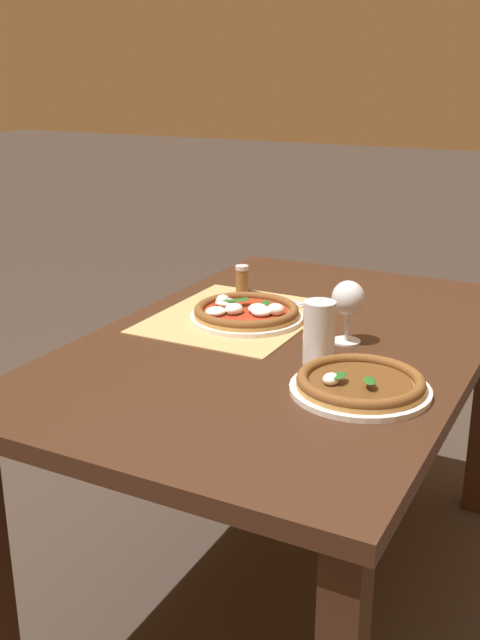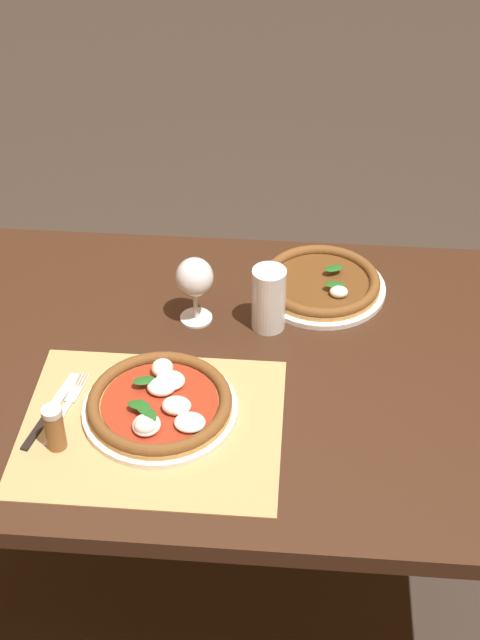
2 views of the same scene
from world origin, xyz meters
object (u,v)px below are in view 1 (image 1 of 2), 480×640
at_px(pizza_far, 360,384).
at_px(pepper_shaker, 242,282).
at_px(pizza_near, 246,312).
at_px(fork, 274,300).
at_px(knife, 274,297).
at_px(pint_glass, 319,334).
at_px(wine_glass, 348,301).

xyz_separation_m(pizza_far, pepper_shaker, (-0.48, -0.52, 0.03)).
distance_m(pizza_near, pepper_shaker, 0.21).
distance_m(fork, knife, 0.03).
distance_m(pint_glass, fork, 0.47).
distance_m(pizza_near, pint_glass, 0.34).
height_order(pizza_far, pint_glass, pint_glass).
distance_m(pizza_far, knife, 0.67).
height_order(pizza_near, pizza_far, pizza_near).
bearing_deg(fork, wine_glass, 53.89).
xyz_separation_m(pizza_near, pepper_shaker, (-0.18, -0.10, 0.03)).
distance_m(wine_glass, knife, 0.40).
distance_m(pizza_far, pint_glass, 0.18).
relative_size(wine_glass, fork, 0.77).
height_order(pizza_near, pint_glass, pint_glass).
relative_size(wine_glass, pepper_shaker, 1.60).
bearing_deg(pint_glass, knife, -143.56).
bearing_deg(wine_glass, knife, -128.49).
distance_m(fork, pepper_shaker, 0.11).
relative_size(fork, pepper_shaker, 2.06).
bearing_deg(wine_glass, pint_glass, -3.94).
height_order(wine_glass, fork, wine_glass).
relative_size(pizza_far, knife, 1.37).
xyz_separation_m(pint_glass, fork, (-0.37, -0.28, -0.06)).
height_order(fork, knife, knife).
distance_m(wine_glass, pint_glass, 0.16).
height_order(pizza_near, wine_glass, wine_glass).
bearing_deg(pizza_near, pint_glass, 55.84).
bearing_deg(pizza_far, pint_glass, -129.26).
xyz_separation_m(fork, pepper_shaker, (0.01, -0.10, 0.04)).
bearing_deg(pepper_shaker, wine_glass, 62.00).
xyz_separation_m(knife, pepper_shaker, (0.03, -0.09, 0.04)).
height_order(wine_glass, pepper_shaker, wine_glass).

